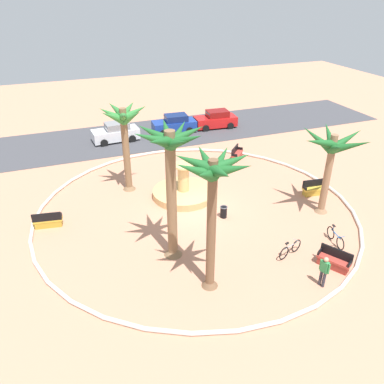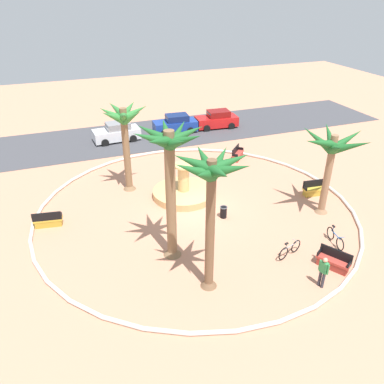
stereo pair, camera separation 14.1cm
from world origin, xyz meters
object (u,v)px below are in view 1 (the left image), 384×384
object	(u,v)px
bench_north	(314,190)
parked_car_leftmost	(116,133)
bench_east	(237,155)
bicycle_red_frame	(335,237)
palm_tree_by_curb	(332,151)
bench_southeast	(48,221)
bicycle_by_lamppost	(290,249)
bench_west	(334,261)
person_cyclist_helmet	(324,270)
palm_tree_near_fountain	(171,163)
palm_tree_far_side	(124,128)
trash_bin	(224,212)
parked_car_second	(174,124)
fountain	(184,192)
parked_car_third	(216,120)
palm_tree_mid_plaza	(213,186)

from	to	relation	value
bench_north	parked_car_leftmost	world-z (taller)	parked_car_leftmost
bench_east	bicycle_red_frame	size ratio (longest dim) A/B	0.88
palm_tree_by_curb	parked_car_leftmost	distance (m)	19.14
bench_southeast	bicycle_by_lamppost	bearing A→B (deg)	-32.19
bench_west	person_cyclist_helmet	xyz separation A→B (m)	(-1.38, -0.89, 0.56)
palm_tree_near_fountain	bench_east	bearing A→B (deg)	48.92
bench_southeast	person_cyclist_helmet	world-z (taller)	person_cyclist_helmet
palm_tree_far_side	trash_bin	world-z (taller)	palm_tree_far_side
person_cyclist_helmet	parked_car_second	bearing A→B (deg)	89.21
palm_tree_by_curb	bench_southeast	xyz separation A→B (m)	(-15.70, 4.18, -3.62)
fountain	parked_car_third	world-z (taller)	fountain
bench_north	bench_southeast	world-z (taller)	same
palm_tree_by_curb	bench_east	distance (m)	9.82
palm_tree_far_side	bench_southeast	world-z (taller)	palm_tree_far_side
trash_bin	bench_southeast	bearing A→B (deg)	164.86
bench_north	bicycle_red_frame	xyz separation A→B (m)	(-2.33, -4.98, 0.04)
trash_bin	bicycle_by_lamppost	world-z (taller)	bicycle_by_lamppost
palm_tree_near_fountain	palm_tree_by_curb	world-z (taller)	palm_tree_near_fountain
palm_tree_mid_plaza	parked_car_leftmost	world-z (taller)	palm_tree_mid_plaza
palm_tree_by_curb	fountain	bearing A→B (deg)	146.33
palm_tree_mid_plaza	bench_southeast	world-z (taller)	palm_tree_mid_plaza
trash_bin	person_cyclist_helmet	world-z (taller)	person_cyclist_helmet
parked_car_leftmost	palm_tree_near_fountain	bearing A→B (deg)	-91.44
palm_tree_mid_plaza	parked_car_leftmost	xyz separation A→B (m)	(-0.40, 20.03, -4.44)
parked_car_second	bench_west	bearing A→B (deg)	-87.12
bench_north	parked_car_third	distance (m)	14.63
bench_east	parked_car_leftmost	xyz separation A→B (m)	(-8.17, 7.33, 0.43)
palm_tree_far_side	person_cyclist_helmet	xyz separation A→B (m)	(6.20, -12.55, -3.47)
bench_east	bicycle_by_lamppost	xyz separation A→B (m)	(-3.03, -12.08, 0.04)
bicycle_red_frame	parked_car_second	world-z (taller)	parked_car_second
palm_tree_near_fountain	bicycle_red_frame	world-z (taller)	palm_tree_near_fountain
fountain	palm_tree_mid_plaza	world-z (taller)	palm_tree_mid_plaza
fountain	palm_tree_near_fountain	size ratio (longest dim) A/B	0.58
palm_tree_mid_plaza	parked_car_second	distance (m)	21.47
palm_tree_near_fountain	parked_car_leftmost	distance (m)	17.77
bench_west	bicycle_by_lamppost	xyz separation A→B (m)	(-1.48, 1.57, 0.04)
fountain	palm_tree_far_side	distance (m)	5.59
palm_tree_mid_plaza	person_cyclist_helmet	bearing A→B (deg)	-20.84
palm_tree_far_side	bench_southeast	distance (m)	7.29
parked_car_second	palm_tree_far_side	bearing A→B (deg)	-123.99
parked_car_leftmost	bench_east	bearing A→B (deg)	-41.88
bench_west	bench_southeast	size ratio (longest dim) A/B	0.98
bicycle_red_frame	fountain	bearing A→B (deg)	126.67
bench_west	palm_tree_far_side	bearing A→B (deg)	123.04
bench_southeast	person_cyclist_helmet	size ratio (longest dim) A/B	1.02
palm_tree_mid_plaza	parked_car_third	world-z (taller)	palm_tree_mid_plaza
palm_tree_mid_plaza	bicycle_red_frame	distance (m)	9.02
palm_tree_mid_plaza	trash_bin	world-z (taller)	palm_tree_mid_plaza
bicycle_red_frame	trash_bin	bearing A→B (deg)	134.59
palm_tree_far_side	parked_car_third	distance (m)	14.72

